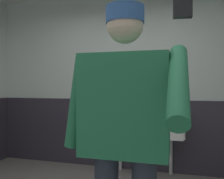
% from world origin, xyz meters
% --- Properties ---
extents(wall_back, '(4.94, 0.12, 2.74)m').
position_xyz_m(wall_back, '(0.00, 1.91, 1.37)').
color(wall_back, silver).
rests_on(wall_back, ground_plane).
extents(wainscot_band_back, '(4.34, 0.03, 1.07)m').
position_xyz_m(wainscot_band_back, '(0.00, 1.84, 0.53)').
color(wainscot_band_back, '#2D2833').
rests_on(wainscot_band_back, ground_plane).
extents(urinal_left, '(0.40, 0.34, 1.24)m').
position_xyz_m(urinal_left, '(-0.07, 1.69, 0.78)').
color(urinal_left, white).
rests_on(urinal_left, ground_plane).
extents(urinal_middle, '(0.40, 0.34, 1.24)m').
position_xyz_m(urinal_middle, '(0.68, 1.69, 0.78)').
color(urinal_middle, white).
rests_on(urinal_middle, ground_plane).
extents(privacy_divider_panel, '(0.04, 0.40, 0.90)m').
position_xyz_m(privacy_divider_panel, '(0.31, 1.62, 0.95)').
color(privacy_divider_panel, '#4C4C51').
extents(person, '(0.71, 0.60, 1.73)m').
position_xyz_m(person, '(0.49, -0.43, 1.03)').
color(person, '#2D3342').
rests_on(person, ground_plane).
extents(cell_phone, '(0.06, 0.03, 0.11)m').
position_xyz_m(cell_phone, '(0.79, -0.94, 1.56)').
color(cell_phone, black).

